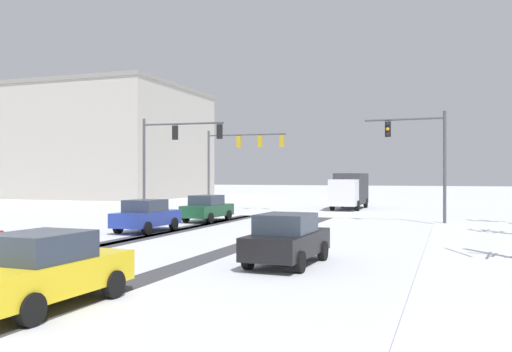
{
  "coord_description": "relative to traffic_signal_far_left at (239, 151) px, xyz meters",
  "views": [
    {
      "loc": [
        9.44,
        -7.41,
        2.81
      ],
      "look_at": [
        0.0,
        19.07,
        2.8
      ],
      "focal_mm": 38.19,
      "sensor_mm": 36.0,
      "label": 1
    }
  ],
  "objects": [
    {
      "name": "traffic_signal_near_left",
      "position": [
        -0.74,
        -9.98,
        -0.19
      ],
      "size": [
        5.54,
        0.67,
        6.5
      ],
      "color": "#47474C",
      "rests_on": "ground"
    },
    {
      "name": "car_blue_second",
      "position": [
        1.66,
        -16.95,
        -3.99
      ],
      "size": [
        1.91,
        4.14,
        1.62
      ],
      "color": "#233899",
      "rests_on": "ground"
    },
    {
      "name": "car_yellow_cab_fifth",
      "position": [
        7.87,
        -31.4,
        -3.99
      ],
      "size": [
        1.93,
        4.15,
        1.62
      ],
      "color": "yellow",
      "rests_on": "ground"
    },
    {
      "name": "car_dark_green_lead",
      "position": [
        1.93,
        -10.26,
        -3.99
      ],
      "size": [
        1.98,
        4.17,
        1.62
      ],
      "color": "#194C2D",
      "rests_on": "ground"
    },
    {
      "name": "wheel_track_right_lane",
      "position": [
        8.14,
        -19.74,
        -4.81
      ],
      "size": [
        1.03,
        29.97,
        0.01
      ],
      "primitive_type": "cube",
      "color": "#424247",
      "rests_on": "ground"
    },
    {
      "name": "traffic_signal_far_left",
      "position": [
        0.0,
        0.0,
        0.0
      ],
      "size": [
        6.62,
        0.57,
        6.5
      ],
      "color": "#47474C",
      "rests_on": "ground"
    },
    {
      "name": "car_black_third",
      "position": [
        11.15,
        -24.29,
        -3.99
      ],
      "size": [
        1.98,
        4.17,
        1.62
      ],
      "color": "black",
      "rests_on": "ground"
    },
    {
      "name": "sidewalk_kerb_right",
      "position": [
        17.12,
        -21.1,
        -4.75
      ],
      "size": [
        4.0,
        29.97,
        0.12
      ],
      "primitive_type": "cube",
      "color": "white",
      "rests_on": "ground"
    },
    {
      "name": "box_truck_delivery",
      "position": [
        8.03,
        5.09,
        -3.18
      ],
      "size": [
        2.33,
        7.41,
        3.02
      ],
      "color": "silver",
      "rests_on": "ground"
    },
    {
      "name": "wheel_track_left_lane",
      "position": [
        3.0,
        -19.74,
        -4.81
      ],
      "size": [
        1.06,
        29.97,
        0.01
      ],
      "primitive_type": "cube",
      "color": "#424247",
      "rests_on": "ground"
    },
    {
      "name": "office_building_far_left_block",
      "position": [
        -30.34,
        20.48,
        2.33
      ],
      "size": [
        29.33,
        20.66,
        14.26
      ],
      "color": "#B2ADA3",
      "rests_on": "ground"
    },
    {
      "name": "traffic_signal_near_right",
      "position": [
        14.52,
        -8.09,
        -0.48
      ],
      "size": [
        4.61,
        0.38,
        6.5
      ],
      "color": "#47474C",
      "rests_on": "ground"
    },
    {
      "name": "wheel_track_center",
      "position": [
        2.51,
        -19.74,
        -4.81
      ],
      "size": [
        1.02,
        29.97,
        0.01
      ],
      "primitive_type": "cube",
      "color": "#424247",
      "rests_on": "ground"
    }
  ]
}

